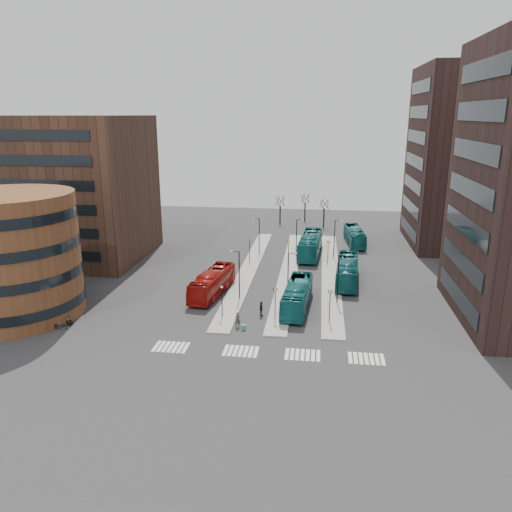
# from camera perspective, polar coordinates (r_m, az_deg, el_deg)

# --- Properties ---
(ground) EXTENTS (160.00, 160.00, 0.00)m
(ground) POSITION_cam_1_polar(r_m,az_deg,el_deg) (45.76, -1.30, -13.12)
(ground) COLOR #2A2A2D
(ground) RESTS_ON ground
(island_left) EXTENTS (2.50, 45.00, 0.15)m
(island_left) POSITION_cam_1_polar(r_m,az_deg,el_deg) (73.67, -0.86, -1.56)
(island_left) COLOR gray
(island_left) RESTS_ON ground
(island_mid) EXTENTS (2.50, 45.00, 0.15)m
(island_mid) POSITION_cam_1_polar(r_m,az_deg,el_deg) (73.09, 3.80, -1.73)
(island_mid) COLOR gray
(island_mid) RESTS_ON ground
(island_right) EXTENTS (2.50, 45.00, 0.15)m
(island_right) POSITION_cam_1_polar(r_m,az_deg,el_deg) (73.00, 8.51, -1.90)
(island_right) COLOR gray
(island_right) RESTS_ON ground
(suitcase) EXTENTS (0.50, 0.41, 0.59)m
(suitcase) POSITION_cam_1_polar(r_m,az_deg,el_deg) (53.74, -1.42, -8.15)
(suitcase) COLOR navy
(suitcase) RESTS_ON ground
(red_bus) EXTENTS (4.14, 11.33, 3.08)m
(red_bus) POSITION_cam_1_polar(r_m,az_deg,el_deg) (63.68, -5.01, -3.07)
(red_bus) COLOR #9F100C
(red_bus) RESTS_ON ground
(teal_bus_a) EXTENTS (3.40, 11.38, 3.13)m
(teal_bus_a) POSITION_cam_1_polar(r_m,az_deg,el_deg) (59.20, 4.73, -4.54)
(teal_bus_a) COLOR #135F5F
(teal_bus_a) RESTS_ON ground
(teal_bus_b) EXTENTS (3.81, 12.98, 3.57)m
(teal_bus_b) POSITION_cam_1_polar(r_m,az_deg,el_deg) (81.29, 6.22, 1.28)
(teal_bus_b) COLOR #136262
(teal_bus_b) RESTS_ON ground
(teal_bus_c) EXTENTS (3.59, 11.95, 3.28)m
(teal_bus_c) POSITION_cam_1_polar(r_m,az_deg,el_deg) (69.06, 10.40, -1.67)
(teal_bus_c) COLOR #135C62
(teal_bus_c) RESTS_ON ground
(teal_bus_d) EXTENTS (3.46, 10.92, 2.99)m
(teal_bus_d) POSITION_cam_1_polar(r_m,az_deg,el_deg) (89.53, 11.19, 2.25)
(teal_bus_d) COLOR #136263
(teal_bus_d) RESTS_ON ground
(traveller) EXTENTS (0.67, 0.49, 1.68)m
(traveller) POSITION_cam_1_polar(r_m,az_deg,el_deg) (54.24, -2.10, -7.29)
(traveller) COLOR #443E29
(traveller) RESTS_ON ground
(commuter_a) EXTENTS (0.87, 0.68, 1.80)m
(commuter_a) POSITION_cam_1_polar(r_m,az_deg,el_deg) (63.89, -5.19, -3.62)
(commuter_a) COLOR black
(commuter_a) RESTS_ON ground
(commuter_b) EXTENTS (0.76, 1.12, 1.76)m
(commuter_b) POSITION_cam_1_polar(r_m,az_deg,el_deg) (57.00, 0.61, -6.05)
(commuter_b) COLOR black
(commuter_b) RESTS_ON ground
(commuter_c) EXTENTS (0.64, 1.04, 1.55)m
(commuter_c) POSITION_cam_1_polar(r_m,az_deg,el_deg) (60.47, 4.29, -4.88)
(commuter_c) COLOR black
(commuter_c) RESTS_ON ground
(bicycle_near) EXTENTS (1.78, 0.75, 0.91)m
(bicycle_near) POSITION_cam_1_polar(r_m,az_deg,el_deg) (57.56, -21.61, -7.47)
(bicycle_near) COLOR gray
(bicycle_near) RESTS_ON ground
(bicycle_mid) EXTENTS (1.90, 0.99, 1.10)m
(bicycle_mid) POSITION_cam_1_polar(r_m,az_deg,el_deg) (58.62, -20.98, -6.88)
(bicycle_mid) COLOR gray
(bicycle_mid) RESTS_ON ground
(bicycle_far) EXTENTS (1.62, 0.72, 0.83)m
(bicycle_far) POSITION_cam_1_polar(r_m,az_deg,el_deg) (58.85, -20.87, -6.92)
(bicycle_far) COLOR gray
(bicycle_far) RESTS_ON ground
(crosswalk_stripes) EXTENTS (22.35, 2.40, 0.01)m
(crosswalk_stripes) POSITION_cam_1_polar(r_m,az_deg,el_deg) (49.07, 1.48, -10.99)
(crosswalk_stripes) COLOR silver
(crosswalk_stripes) RESTS_ON ground
(round_building) EXTENTS (15.16, 15.16, 14.00)m
(round_building) POSITION_cam_1_polar(r_m,az_deg,el_deg) (62.06, -26.29, 0.04)
(round_building) COLOR brown
(round_building) RESTS_ON ground
(office_block) EXTENTS (25.00, 20.12, 22.00)m
(office_block) POSITION_cam_1_polar(r_m,az_deg,el_deg) (84.51, -21.22, 7.24)
(office_block) COLOR #462D20
(office_block) RESTS_ON ground
(tower_far) EXTENTS (20.12, 20.00, 30.00)m
(tower_far) POSITION_cam_1_polar(r_m,az_deg,el_deg) (93.46, 23.82, 10.18)
(tower_far) COLOR #301E1B
(tower_far) RESTS_ON ground
(sign_poles) EXTENTS (12.45, 22.12, 3.65)m
(sign_poles) POSITION_cam_1_polar(r_m,az_deg,el_deg) (65.75, 3.09, -1.62)
(sign_poles) COLOR black
(sign_poles) RESTS_ON ground
(lamp_posts) EXTENTS (14.04, 20.24, 6.12)m
(lamp_posts) POSITION_cam_1_polar(r_m,az_deg,el_deg) (70.14, 4.26, 0.48)
(lamp_posts) COLOR black
(lamp_posts) RESTS_ON ground
(bare_trees) EXTENTS (10.97, 8.14, 5.90)m
(bare_trees) POSITION_cam_1_polar(r_m,az_deg,el_deg) (104.10, 5.37, 5.08)
(bare_trees) COLOR black
(bare_trees) RESTS_ON ground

